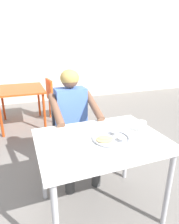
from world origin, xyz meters
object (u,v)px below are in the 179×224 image
table_foreground (101,148)px  chair_red_right (55,96)px  chair_foreground (69,129)px  drinking_cup (142,126)px  thali_tray (111,138)px  diner_foreground (73,116)px  table_background_red (20,93)px

table_foreground → chair_red_right: chair_red_right is taller
chair_foreground → table_foreground: bearing=-85.9°
drinking_cup → chair_red_right: size_ratio=0.11×
thali_tray → diner_foreground: 0.69m
table_foreground → chair_red_right: 2.43m
diner_foreground → table_background_red: 1.81m
table_background_red → drinking_cup: bearing=-68.0°
drinking_cup → diner_foreground: size_ratio=0.08×
table_background_red → chair_red_right: chair_red_right is taller
table_background_red → diner_foreground: bearing=-73.6°
drinking_cup → chair_red_right: (-0.31, 2.42, -0.31)m
chair_foreground → diner_foreground: bearing=-89.2°
table_foreground → chair_foreground: size_ratio=1.24×
table_foreground → chair_red_right: (0.08, 2.42, -0.17)m
chair_foreground → table_background_red: 1.61m
chair_red_right → chair_foreground: bearing=-95.0°
diner_foreground → table_background_red: (-0.51, 1.73, -0.09)m
drinking_cup → chair_red_right: 2.46m
chair_foreground → diner_foreground: 0.33m
thali_tray → table_background_red: (-0.64, 2.41, -0.13)m
chair_red_right → diner_foreground: bearing=-94.3°
chair_foreground → chair_red_right: 1.57m
thali_tray → table_background_red: size_ratio=0.33×
diner_foreground → table_foreground: bearing=-84.8°
chair_red_right → table_background_red: bearing=-175.7°
table_foreground → diner_foreground: (-0.06, 0.64, 0.06)m
chair_foreground → chair_red_right: chair_red_right is taller
table_foreground → table_background_red: bearing=103.5°
thali_tray → diner_foreground: size_ratio=0.25×
thali_tray → chair_red_right: (0.00, 2.46, -0.27)m
thali_tray → table_background_red: bearing=104.9°
chair_red_right → thali_tray: bearing=-90.1°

